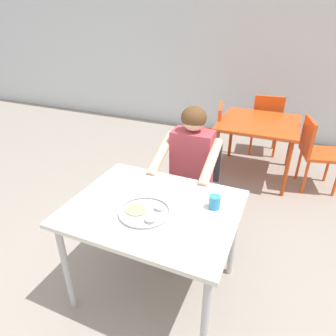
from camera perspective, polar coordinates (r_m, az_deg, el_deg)
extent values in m
cube|color=gray|center=(2.41, -2.40, -22.79)|extent=(12.00, 12.00, 0.05)
cube|color=silver|center=(5.03, 17.04, 25.19)|extent=(12.00, 0.12, 3.40)
cube|color=silver|center=(1.89, -2.74, -7.77)|extent=(1.07, 0.85, 0.03)
cylinder|color=#B2B2B7|center=(2.13, -19.28, -18.04)|extent=(0.04, 0.04, 0.73)
cylinder|color=#B2B2B7|center=(1.80, 7.22, -27.63)|extent=(0.04, 0.04, 0.73)
cylinder|color=#B2B2B7|center=(2.56, -8.60, -7.75)|extent=(0.04, 0.04, 0.73)
cylinder|color=#B2B2B7|center=(2.29, 12.69, -13.11)|extent=(0.04, 0.04, 0.73)
cylinder|color=#B7BABF|center=(1.82, -4.64, -8.73)|extent=(0.32, 0.32, 0.01)
torus|color=#B7BABF|center=(1.81, -4.66, -8.45)|extent=(0.32, 0.32, 0.01)
cylinder|color=#B2B5BA|center=(1.74, -3.49, -10.12)|extent=(0.06, 0.06, 0.02)
cylinder|color=#C65119|center=(1.73, -3.50, -10.01)|extent=(0.05, 0.05, 0.01)
cylinder|color=#B2B5BA|center=(1.83, -1.68, -7.84)|extent=(0.06, 0.06, 0.02)
cylinder|color=#9E4714|center=(1.83, -1.68, -7.74)|extent=(0.05, 0.05, 0.01)
ellipsoid|color=#DBB77A|center=(1.83, -6.24, -8.07)|extent=(0.16, 0.15, 0.01)
ellipsoid|color=tan|center=(1.84, -5.96, -7.57)|extent=(0.10, 0.09, 0.01)
cylinder|color=#338CBF|center=(1.86, 9.09, -6.61)|extent=(0.07, 0.07, 0.09)
cylinder|color=#593319|center=(1.84, 9.15, -5.93)|extent=(0.06, 0.06, 0.02)
cube|color=#3F3F44|center=(2.69, 4.79, -4.18)|extent=(0.42, 0.45, 0.04)
cube|color=#3F3F44|center=(2.76, 6.27, 1.62)|extent=(0.39, 0.04, 0.38)
cylinder|color=#3F3F44|center=(2.63, 6.82, -10.85)|extent=(0.03, 0.03, 0.40)
cylinder|color=#3F3F44|center=(2.72, 0.08, -9.28)|extent=(0.03, 0.03, 0.40)
cylinder|color=#3F3F44|center=(2.92, 8.81, -6.71)|extent=(0.03, 0.03, 0.40)
cylinder|color=#3F3F44|center=(2.99, 2.69, -5.43)|extent=(0.03, 0.03, 0.40)
cylinder|color=black|center=(2.43, 4.65, -14.18)|extent=(0.10, 0.10, 0.44)
cylinder|color=black|center=(2.42, 6.37, -6.62)|extent=(0.13, 0.40, 0.12)
cylinder|color=black|center=(2.51, -2.03, -12.47)|extent=(0.10, 0.10, 0.44)
cylinder|color=black|center=(2.50, -0.25, -5.18)|extent=(0.13, 0.40, 0.12)
cube|color=#B23F4C|center=(2.49, 4.70, 1.52)|extent=(0.34, 0.21, 0.52)
cylinder|color=beige|center=(2.24, 8.36, 1.14)|extent=(0.08, 0.46, 0.25)
cylinder|color=beige|center=(2.35, -1.32, 2.86)|extent=(0.08, 0.46, 0.25)
sphere|color=beige|center=(2.35, 5.04, 9.46)|extent=(0.19, 0.19, 0.19)
ellipsoid|color=brown|center=(2.35, 5.06, 9.79)|extent=(0.21, 0.20, 0.18)
cube|color=#E04C19|center=(3.70, 17.45, 8.48)|extent=(0.91, 0.94, 0.03)
cylinder|color=#B33D14|center=(3.51, 9.38, 2.15)|extent=(0.04, 0.04, 0.68)
cylinder|color=#B33D14|center=(3.44, 22.21, -0.24)|extent=(0.04, 0.04, 0.68)
cylinder|color=#B33D14|center=(4.25, 12.24, 6.53)|extent=(0.04, 0.04, 0.68)
cylinder|color=#B33D14|center=(4.20, 22.87, 4.61)|extent=(0.04, 0.04, 0.68)
cube|color=#E84A18|center=(3.86, 7.07, 6.51)|extent=(0.48, 0.50, 0.04)
cube|color=#E84A18|center=(3.79, 10.05, 9.15)|extent=(0.12, 0.41, 0.37)
cylinder|color=#E84A18|center=(3.81, 4.23, 2.52)|extent=(0.03, 0.03, 0.43)
cylinder|color=#E84A18|center=(4.13, 4.92, 4.55)|extent=(0.03, 0.03, 0.43)
cylinder|color=#E84A18|center=(3.79, 9.00, 2.07)|extent=(0.03, 0.03, 0.43)
cylinder|color=#E84A18|center=(4.11, 9.33, 4.15)|extent=(0.03, 0.03, 0.43)
cube|color=#DE4B1A|center=(3.75, 27.82, 2.43)|extent=(0.50, 0.50, 0.04)
cube|color=#DE4B1A|center=(3.62, 25.67, 5.70)|extent=(0.12, 0.40, 0.38)
cylinder|color=#DE4B1A|center=(4.04, 28.75, 0.34)|extent=(0.03, 0.03, 0.42)
cylinder|color=#DE4B1A|center=(3.94, 24.21, 0.76)|extent=(0.03, 0.03, 0.42)
cylinder|color=#DE4B1A|center=(3.65, 25.24, -1.64)|extent=(0.03, 0.03, 0.42)
cube|color=#E24F17|center=(4.49, 18.51, 8.10)|extent=(0.45, 0.44, 0.04)
cube|color=#E24F17|center=(4.25, 18.97, 10.29)|extent=(0.39, 0.08, 0.44)
cylinder|color=#E24F17|center=(4.72, 16.14, 6.45)|extent=(0.03, 0.03, 0.41)
cylinder|color=#E24F17|center=(4.73, 20.11, 5.89)|extent=(0.03, 0.03, 0.41)
cylinder|color=#E24F17|center=(4.42, 15.94, 5.02)|extent=(0.03, 0.03, 0.41)
cylinder|color=#E24F17|center=(4.43, 20.18, 4.42)|extent=(0.03, 0.03, 0.41)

